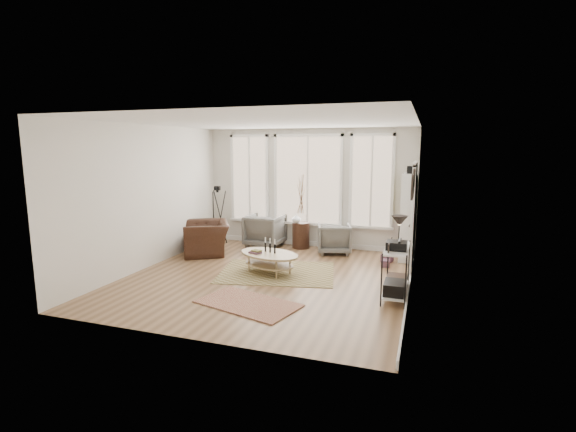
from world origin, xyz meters
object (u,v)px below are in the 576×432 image
(bookcase, at_px, (408,216))
(accent_chair, at_px, (206,238))
(low_shelf, at_px, (396,267))
(side_table, at_px, (301,214))
(armchair_left, at_px, (265,230))
(armchair_right, at_px, (334,238))
(coffee_table, at_px, (269,257))

(bookcase, height_order, accent_chair, bookcase)
(low_shelf, relative_size, side_table, 0.74)
(low_shelf, height_order, side_table, side_table)
(armchair_left, bearing_deg, side_table, -169.47)
(low_shelf, distance_m, armchair_right, 2.97)
(armchair_left, relative_size, accent_chair, 0.77)
(side_table, height_order, accent_chair, side_table)
(armchair_left, bearing_deg, low_shelf, 145.02)
(coffee_table, distance_m, accent_chair, 2.17)
(armchair_left, relative_size, armchair_right, 1.15)
(coffee_table, xyz_separation_m, armchair_left, (-0.90, 2.09, 0.09))
(bookcase, distance_m, low_shelf, 2.56)
(bookcase, bearing_deg, side_table, 174.90)
(bookcase, bearing_deg, low_shelf, -91.28)
(armchair_left, xyz_separation_m, accent_chair, (-1.03, -1.12, -0.03))
(armchair_left, distance_m, side_table, 1.01)
(bookcase, relative_size, side_table, 1.16)
(side_table, distance_m, accent_chair, 2.34)
(low_shelf, height_order, coffee_table, low_shelf)
(low_shelf, bearing_deg, side_table, 131.94)
(low_shelf, distance_m, coffee_table, 2.52)
(accent_chair, bearing_deg, armchair_left, 105.75)
(bookcase, height_order, side_table, bookcase)
(side_table, relative_size, accent_chair, 1.55)
(armchair_right, height_order, side_table, side_table)
(low_shelf, bearing_deg, accent_chair, 160.99)
(armchair_right, bearing_deg, armchair_left, -19.51)
(bookcase, xyz_separation_m, low_shelf, (-0.06, -2.52, -0.44))
(low_shelf, xyz_separation_m, accent_chair, (-4.39, 1.51, -0.14))
(armchair_right, xyz_separation_m, side_table, (-0.88, 0.23, 0.51))
(coffee_table, relative_size, armchair_right, 1.94)
(coffee_table, distance_m, armchair_right, 2.15)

